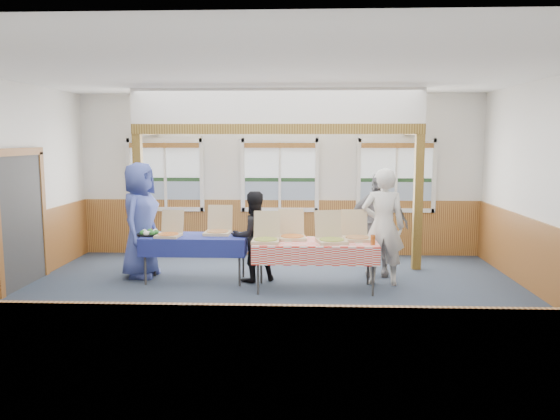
% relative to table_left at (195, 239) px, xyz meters
% --- Properties ---
extents(floor, '(8.00, 8.00, 0.00)m').
position_rel_table_left_xyz_m(floor, '(1.29, -1.30, -0.70)').
color(floor, '#272F3F').
rests_on(floor, ground).
extents(ceiling, '(8.00, 8.00, 0.00)m').
position_rel_table_left_xyz_m(ceiling, '(1.29, -1.30, 2.50)').
color(ceiling, white).
rests_on(ceiling, wall_back).
extents(wall_back, '(8.00, 0.00, 8.00)m').
position_rel_table_left_xyz_m(wall_back, '(1.29, 2.20, 0.90)').
color(wall_back, silver).
rests_on(wall_back, floor).
extents(wall_front, '(8.00, 0.00, 8.00)m').
position_rel_table_left_xyz_m(wall_front, '(1.29, -4.80, 0.90)').
color(wall_front, silver).
rests_on(wall_front, floor).
extents(wainscot_back, '(7.98, 0.05, 1.10)m').
position_rel_table_left_xyz_m(wainscot_back, '(1.29, 2.18, -0.15)').
color(wainscot_back, brown).
rests_on(wainscot_back, floor).
extents(wainscot_front, '(7.98, 0.05, 1.10)m').
position_rel_table_left_xyz_m(wainscot_front, '(1.29, -4.77, -0.15)').
color(wainscot_front, brown).
rests_on(wainscot_front, floor).
extents(cased_opening, '(0.06, 1.30, 2.10)m').
position_rel_table_left_xyz_m(cased_opening, '(-2.67, -0.40, 0.35)').
color(cased_opening, '#333333').
rests_on(cased_opening, wall_left).
extents(window_left, '(1.56, 0.10, 1.46)m').
position_rel_table_left_xyz_m(window_left, '(-1.01, 2.16, 0.98)').
color(window_left, white).
rests_on(window_left, wall_back).
extents(window_mid, '(1.56, 0.10, 1.46)m').
position_rel_table_left_xyz_m(window_mid, '(1.29, 2.16, 0.98)').
color(window_mid, white).
rests_on(window_mid, wall_back).
extents(window_right, '(1.56, 0.10, 1.46)m').
position_rel_table_left_xyz_m(window_right, '(3.59, 2.16, 0.98)').
color(window_right, white).
rests_on(window_right, wall_back).
extents(post_left, '(0.15, 0.15, 2.40)m').
position_rel_table_left_xyz_m(post_left, '(-1.21, 1.00, 0.50)').
color(post_left, '#533912').
rests_on(post_left, floor).
extents(post_right, '(0.15, 0.15, 2.40)m').
position_rel_table_left_xyz_m(post_right, '(3.79, 1.00, 0.50)').
color(post_right, '#533912').
rests_on(post_right, floor).
extents(cross_beam, '(5.15, 0.18, 0.18)m').
position_rel_table_left_xyz_m(cross_beam, '(1.29, 1.00, 1.79)').
color(cross_beam, '#533912').
rests_on(cross_beam, post_left).
extents(table_left, '(1.84, 1.27, 0.76)m').
position_rel_table_left_xyz_m(table_left, '(0.00, 0.00, 0.00)').
color(table_left, '#333333').
rests_on(table_left, floor).
extents(table_right, '(2.05, 1.41, 0.76)m').
position_rel_table_left_xyz_m(table_right, '(1.94, -0.43, 0.01)').
color(table_right, '#333333').
rests_on(table_right, floor).
extents(pizza_box_a, '(0.41, 0.48, 0.40)m').
position_rel_table_left_xyz_m(pizza_box_a, '(-0.40, -0.11, 0.13)').
color(pizza_box_a, tan).
rests_on(pizza_box_a, table_left).
extents(pizza_box_b, '(0.43, 0.52, 0.45)m').
position_rel_table_left_xyz_m(pizza_box_b, '(0.35, 0.16, 0.13)').
color(pizza_box_b, tan).
rests_on(pizza_box_b, table_left).
extents(pizza_box_c, '(0.42, 0.51, 0.45)m').
position_rel_table_left_xyz_m(pizza_box_c, '(1.19, -0.52, 0.13)').
color(pizza_box_c, tan).
rests_on(pizza_box_c, table_right).
extents(pizza_box_d, '(0.46, 0.54, 0.45)m').
position_rel_table_left_xyz_m(pizza_box_d, '(1.59, -0.23, 0.13)').
color(pizza_box_d, tan).
rests_on(pizza_box_d, table_right).
extents(pizza_box_e, '(0.51, 0.58, 0.46)m').
position_rel_table_left_xyz_m(pizza_box_e, '(2.18, -0.50, 0.13)').
color(pizza_box_e, tan).
rests_on(pizza_box_e, table_right).
extents(pizza_box_f, '(0.45, 0.53, 0.45)m').
position_rel_table_left_xyz_m(pizza_box_f, '(2.59, -0.28, 0.13)').
color(pizza_box_f, tan).
rests_on(pizza_box_f, table_right).
extents(veggie_tray, '(0.40, 0.40, 0.09)m').
position_rel_table_left_xyz_m(veggie_tray, '(-0.75, 0.00, 0.09)').
color(veggie_tray, black).
rests_on(veggie_tray, table_left).
extents(drink_glass, '(0.07, 0.07, 0.15)m').
position_rel_table_left_xyz_m(drink_glass, '(2.79, -0.68, 0.14)').
color(drink_glass, '#A6501B').
rests_on(drink_glass, table_right).
extents(woman_white, '(0.73, 0.52, 1.87)m').
position_rel_table_left_xyz_m(woman_white, '(3.03, -0.06, 0.24)').
color(woman_white, silver).
rests_on(woman_white, floor).
extents(woman_black, '(0.89, 0.82, 1.48)m').
position_rel_table_left_xyz_m(woman_black, '(0.94, 0.05, 0.04)').
color(woman_black, black).
rests_on(woman_black, floor).
extents(man_blue, '(0.72, 1.01, 1.93)m').
position_rel_table_left_xyz_m(man_blue, '(-0.98, 0.26, 0.27)').
color(man_blue, '#3D4C9A').
rests_on(man_blue, floor).
extents(person_grey, '(1.07, 0.54, 1.76)m').
position_rel_table_left_xyz_m(person_grey, '(3.01, 0.53, 0.18)').
color(person_grey, slate).
rests_on(person_grey, floor).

